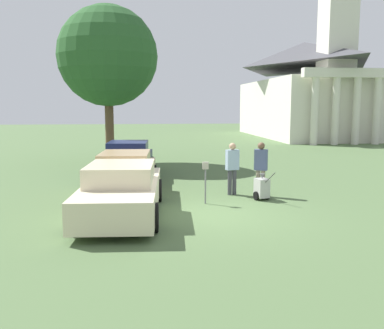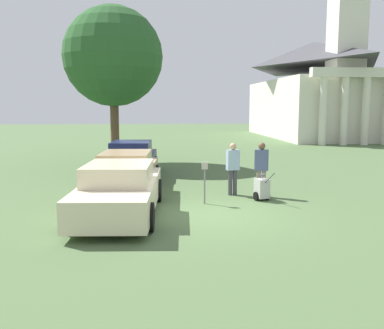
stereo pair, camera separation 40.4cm
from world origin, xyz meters
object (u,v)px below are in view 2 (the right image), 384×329
Objects in this scene: parked_car_tan at (127,174)px; person_supervisor at (261,166)px; person_worker at (233,165)px; equipment_cart at (262,188)px; parking_meter at (205,175)px; parked_car_navy at (132,160)px; church at (314,85)px; parked_car_cream at (120,191)px.

person_supervisor reaches higher than parked_car_tan.
equipment_cart is (0.78, -0.89, -0.62)m from person_worker.
person_supervisor is at bearing 149.66° from person_worker.
parking_meter is (2.47, -1.83, 0.22)m from parked_car_tan.
parked_car_navy is 0.24× the size of church.
equipment_cart is 0.05× the size of church.
church is (11.84, 26.95, 4.54)m from equipment_cart.
church is at bearing 61.56° from parked_car_tan.
parked_car_tan is at bearing 146.81° from equipment_cart.
person_worker is (3.57, 2.35, 0.33)m from parked_car_cream.
person_worker is 29.22m from church.
church is (11.72, 26.36, 3.90)m from person_supervisor.
church is at bearing 64.34° from parked_car_cream.
church is (16.19, 25.46, 4.25)m from parked_car_tan.
parking_meter is 1.29× the size of equipment_cart.
person_worker is (1.09, 1.22, 0.10)m from parking_meter.
person_supervisor is at bearing 64.44° from equipment_cart.
parked_car_navy reaches higher than parked_car_cream.
person_supervisor reaches higher than parking_meter.
church is at bearing 57.68° from parked_car_navy.
parked_car_cream is at bearing -119.67° from church.
equipment_cart is at bearing 104.04° from person_supervisor.
parked_car_cream is at bearing -85.99° from parked_car_navy.
parked_car_cream is 2.73m from parking_meter.
church is (13.71, 27.28, 4.03)m from parking_meter.
parked_car_cream is 1.14× the size of parked_car_navy.
person_supervisor reaches higher than parked_car_navy.
person_worker is at bearing -115.84° from church.
parked_car_navy is 3.65× the size of parking_meter.
parked_car_cream is 6.40m from parked_car_navy.
equipment_cart is (1.87, 0.33, -0.52)m from parking_meter.
person_worker is 0.95m from person_supervisor.
parked_car_navy is at bearing 94.01° from parked_car_tan.
parked_car_navy is 4.71× the size of equipment_cart.
person_worker is (3.57, -0.60, 0.32)m from parked_car_tan.
parking_meter is 1.97m from equipment_cart.
person_worker is 1.75× the size of equipment_cart.
equipment_cart is (-0.12, -0.59, -0.64)m from person_supervisor.
parked_car_cream is at bearing -155.45° from parking_meter.
parked_car_cream is 5.36× the size of equipment_cart.
parking_meter is 1.64m from person_worker.
person_supervisor reaches higher than person_worker.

